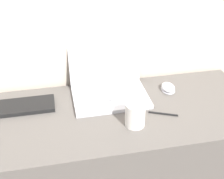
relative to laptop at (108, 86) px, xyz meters
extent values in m
cube|color=#5B5651|center=(0.04, -0.17, -0.40)|extent=(1.35, 0.58, 0.70)
cube|color=silver|center=(0.00, -0.05, -0.04)|extent=(0.38, 0.26, 0.02)
cube|color=gray|center=(0.00, -0.03, -0.03)|extent=(0.33, 0.14, 0.00)
cube|color=silver|center=(0.00, 0.11, 0.08)|extent=(0.38, 0.08, 0.21)
cube|color=white|center=(0.00, 0.11, 0.08)|extent=(0.35, 0.06, 0.18)
cylinder|color=silver|center=(0.07, -0.28, 0.01)|extent=(0.09, 0.09, 0.11)
cylinder|color=black|center=(0.07, -0.28, 0.06)|extent=(0.08, 0.08, 0.01)
cylinder|color=white|center=(0.06, -0.28, 0.08)|extent=(0.01, 0.04, 0.17)
ellipsoid|color=#B2B2B7|center=(0.32, -0.03, -0.04)|extent=(0.07, 0.10, 0.01)
ellipsoid|color=silver|center=(0.32, -0.03, -0.03)|extent=(0.07, 0.10, 0.04)
cube|color=black|center=(-0.49, -0.05, -0.04)|extent=(0.42, 0.13, 0.02)
cylinder|color=black|center=(0.22, -0.24, -0.04)|extent=(0.13, 0.06, 0.01)
camera|label=1|loc=(-0.26, -1.36, 0.84)|focal=50.00mm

